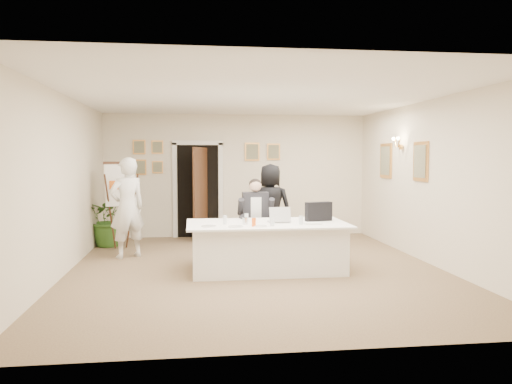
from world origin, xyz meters
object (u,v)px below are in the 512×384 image
object	(u,v)px
conference_table	(267,246)
paper_stack	(313,223)
standing_man	(127,208)
oj_glass	(254,222)
steel_jug	(245,221)
standing_woman	(271,207)
flip_chart	(120,210)
laptop_bag	(319,212)
laptop	(279,214)
potted_palm	(111,218)
seated_man	(256,218)

from	to	relation	value
conference_table	paper_stack	size ratio (longest dim) A/B	9.64
paper_stack	standing_man	bearing A→B (deg)	151.94
oj_glass	steel_jug	size ratio (longest dim) A/B	1.18
standing_woman	flip_chart	bearing A→B (deg)	13.20
standing_woman	oj_glass	size ratio (longest dim) A/B	13.05
conference_table	steel_jug	size ratio (longest dim) A/B	23.21
paper_stack	standing_woman	bearing A→B (deg)	99.61
laptop_bag	oj_glass	world-z (taller)	laptop_bag
flip_chart	oj_glass	bearing A→B (deg)	-48.33
laptop	paper_stack	size ratio (longest dim) A/B	1.36
standing_woman	laptop_bag	xyz separation A→B (m)	(0.54, -1.69, 0.08)
potted_palm	oj_glass	distance (m)	3.99
conference_table	laptop_bag	world-z (taller)	laptop_bag
laptop_bag	seated_man	bearing A→B (deg)	124.09
potted_palm	laptop	distance (m)	4.01
standing_woman	potted_palm	distance (m)	3.31
potted_palm	steel_jug	world-z (taller)	potted_palm
standing_man	potted_palm	size ratio (longest dim) A/B	1.58
conference_table	laptop	size ratio (longest dim) A/B	7.11
laptop	steel_jug	world-z (taller)	laptop
standing_man	conference_table	bearing A→B (deg)	120.16
flip_chart	potted_palm	distance (m)	0.51
standing_man	laptop_bag	world-z (taller)	standing_man
standing_man	standing_woman	size ratio (longest dim) A/B	1.07
standing_man	paper_stack	xyz separation A→B (m)	(3.05, -1.63, -0.12)
seated_man	laptop_bag	bearing A→B (deg)	-44.55
seated_man	standing_man	bearing A→B (deg)	166.64
paper_stack	laptop_bag	bearing A→B (deg)	63.80
flip_chart	paper_stack	size ratio (longest dim) A/B	6.41
standing_woman	standing_man	bearing A→B (deg)	30.77
potted_palm	standing_man	bearing A→B (deg)	-68.40
laptop	oj_glass	size ratio (longest dim) A/B	2.76
standing_man	standing_woman	xyz separation A→B (m)	(2.70, 0.44, -0.06)
flip_chart	standing_man	xyz separation A→B (m)	(0.24, -0.87, 0.12)
conference_table	seated_man	world-z (taller)	seated_man
oj_glass	laptop_bag	bearing A→B (deg)	24.37
flip_chart	conference_table	bearing A→B (deg)	-40.54
steel_jug	laptop	bearing A→B (deg)	18.87
seated_man	standing_woman	xyz separation A→B (m)	(0.40, 0.86, 0.12)
conference_table	standing_woman	xyz separation A→B (m)	(0.34, 1.80, 0.45)
paper_stack	oj_glass	world-z (taller)	oj_glass
laptop	laptop_bag	size ratio (longest dim) A/B	0.80
seated_man	steel_jug	xyz separation A→B (m)	(-0.30, -1.09, 0.10)
laptop	laptop_bag	distance (m)	0.68
conference_table	oj_glass	xyz separation A→B (m)	(-0.26, -0.40, 0.45)
laptop_bag	paper_stack	distance (m)	0.45
standing_man	flip_chart	bearing A→B (deg)	-104.21
seated_man	flip_chart	size ratio (longest dim) A/B	0.86
flip_chart	standing_man	bearing A→B (deg)	-74.29
conference_table	laptop	xyz separation A→B (m)	(0.20, 0.05, 0.52)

